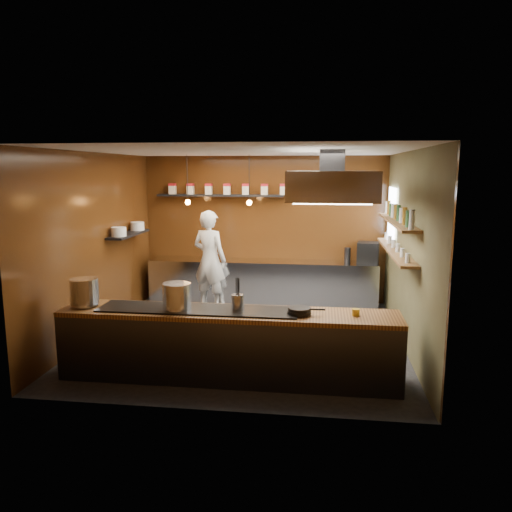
% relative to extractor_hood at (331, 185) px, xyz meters
% --- Properties ---
extents(floor, '(5.00, 5.00, 0.00)m').
position_rel_extractor_hood_xyz_m(floor, '(-1.30, 0.40, -2.51)').
color(floor, black).
rests_on(floor, ground).
extents(back_wall, '(5.00, 0.00, 5.00)m').
position_rel_extractor_hood_xyz_m(back_wall, '(-1.30, 2.90, -1.01)').
color(back_wall, '#39190A').
rests_on(back_wall, ground).
extents(left_wall, '(0.00, 5.00, 5.00)m').
position_rel_extractor_hood_xyz_m(left_wall, '(-3.80, 0.40, -1.01)').
color(left_wall, '#39190A').
rests_on(left_wall, ground).
extents(right_wall, '(0.00, 5.00, 5.00)m').
position_rel_extractor_hood_xyz_m(right_wall, '(1.20, 0.40, -1.01)').
color(right_wall, brown).
rests_on(right_wall, ground).
extents(ceiling, '(5.00, 5.00, 0.00)m').
position_rel_extractor_hood_xyz_m(ceiling, '(-1.30, 0.40, 0.49)').
color(ceiling, silver).
rests_on(ceiling, back_wall).
extents(window_pane, '(0.00, 1.00, 1.00)m').
position_rel_extractor_hood_xyz_m(window_pane, '(1.15, 2.10, -0.61)').
color(window_pane, white).
rests_on(window_pane, right_wall).
extents(prep_counter, '(4.60, 0.65, 0.90)m').
position_rel_extractor_hood_xyz_m(prep_counter, '(-1.30, 2.57, -2.06)').
color(prep_counter, silver).
rests_on(prep_counter, floor).
extents(pass_counter, '(4.40, 0.72, 0.94)m').
position_rel_extractor_hood_xyz_m(pass_counter, '(-1.30, -1.20, -2.04)').
color(pass_counter, '#38383D').
rests_on(pass_counter, floor).
extents(tin_shelf, '(2.60, 0.26, 0.04)m').
position_rel_extractor_hood_xyz_m(tin_shelf, '(-2.20, 2.76, -0.31)').
color(tin_shelf, black).
rests_on(tin_shelf, back_wall).
extents(plate_shelf, '(0.30, 1.40, 0.04)m').
position_rel_extractor_hood_xyz_m(plate_shelf, '(-3.64, 1.40, -0.96)').
color(plate_shelf, black).
rests_on(plate_shelf, left_wall).
extents(bottle_shelf_upper, '(0.26, 2.80, 0.04)m').
position_rel_extractor_hood_xyz_m(bottle_shelf_upper, '(1.04, 0.70, -0.59)').
color(bottle_shelf_upper, brown).
rests_on(bottle_shelf_upper, right_wall).
extents(bottle_shelf_lower, '(0.26, 2.80, 0.04)m').
position_rel_extractor_hood_xyz_m(bottle_shelf_lower, '(1.04, 0.70, -1.06)').
color(bottle_shelf_lower, brown).
rests_on(bottle_shelf_lower, right_wall).
extents(extractor_hood, '(1.20, 2.00, 0.72)m').
position_rel_extractor_hood_xyz_m(extractor_hood, '(0.00, 0.00, 0.00)').
color(extractor_hood, '#38383D').
rests_on(extractor_hood, ceiling).
extents(pendant_left, '(0.10, 0.10, 0.95)m').
position_rel_extractor_hood_xyz_m(pendant_left, '(-2.70, 2.10, -0.35)').
color(pendant_left, black).
rests_on(pendant_left, ceiling).
extents(pendant_right, '(0.10, 0.10, 0.95)m').
position_rel_extractor_hood_xyz_m(pendant_right, '(-1.50, 2.10, -0.35)').
color(pendant_right, black).
rests_on(pendant_right, ceiling).
extents(storage_tins, '(2.43, 0.13, 0.22)m').
position_rel_extractor_hood_xyz_m(storage_tins, '(-2.05, 2.76, -0.17)').
color(storage_tins, beige).
rests_on(storage_tins, tin_shelf).
extents(plate_stacks, '(0.26, 1.16, 0.16)m').
position_rel_extractor_hood_xyz_m(plate_stacks, '(-3.64, 1.40, -0.86)').
color(plate_stacks, white).
rests_on(plate_stacks, plate_shelf).
extents(bottles, '(0.06, 2.66, 0.24)m').
position_rel_extractor_hood_xyz_m(bottles, '(1.04, 0.70, -0.45)').
color(bottles, silver).
rests_on(bottles, bottle_shelf_upper).
extents(wine_glasses, '(0.07, 2.37, 0.13)m').
position_rel_extractor_hood_xyz_m(wine_glasses, '(1.04, 0.70, -0.97)').
color(wine_glasses, silver).
rests_on(wine_glasses, bottle_shelf_lower).
extents(stockpot_large, '(0.43, 0.43, 0.36)m').
position_rel_extractor_hood_xyz_m(stockpot_large, '(-3.23, -1.23, -1.39)').
color(stockpot_large, '#B8BABF').
rests_on(stockpot_large, pass_counter).
extents(stockpot_small, '(0.39, 0.39, 0.34)m').
position_rel_extractor_hood_xyz_m(stockpot_small, '(-1.96, -1.26, -1.39)').
color(stockpot_small, silver).
rests_on(stockpot_small, pass_counter).
extents(utensil_crock, '(0.20, 0.20, 0.20)m').
position_rel_extractor_hood_xyz_m(utensil_crock, '(-1.18, -1.19, -1.46)').
color(utensil_crock, '#B1B3B8').
rests_on(utensil_crock, pass_counter).
extents(frying_pan, '(0.47, 0.30, 0.08)m').
position_rel_extractor_hood_xyz_m(frying_pan, '(-0.38, -1.25, -1.53)').
color(frying_pan, black).
rests_on(frying_pan, pass_counter).
extents(butter_jar, '(0.10, 0.10, 0.09)m').
position_rel_extractor_hood_xyz_m(butter_jar, '(0.32, -1.20, -1.54)').
color(butter_jar, gold).
rests_on(butter_jar, pass_counter).
extents(espresso_machine, '(0.47, 0.45, 0.41)m').
position_rel_extractor_hood_xyz_m(espresso_machine, '(0.80, 2.62, -1.40)').
color(espresso_machine, black).
rests_on(espresso_machine, prep_counter).
extents(chef, '(0.83, 0.68, 1.95)m').
position_rel_extractor_hood_xyz_m(chef, '(-2.30, 2.14, -1.53)').
color(chef, silver).
rests_on(chef, floor).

